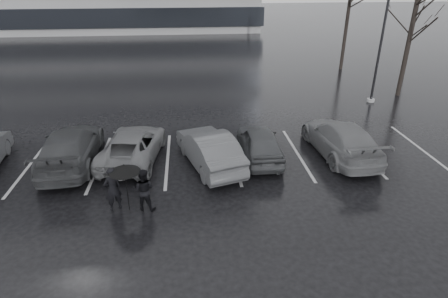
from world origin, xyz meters
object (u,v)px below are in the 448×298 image
lamp_post (382,39)px  car_west_a (209,149)px  car_east (341,139)px  tree_ne (412,28)px  pedestrian_right (144,190)px  pedestrian_left (113,189)px  car_west_c (70,147)px  car_west_b (133,145)px  tree_east (411,30)px  tree_north (348,13)px  car_main (260,142)px

lamp_post → car_west_a: bearing=-145.2°
car_east → tree_ne: (9.34, 11.70, 2.78)m
car_east → pedestrian_right: (-7.95, -3.34, 0.01)m
pedestrian_left → pedestrian_right: size_ratio=1.05×
car_east → car_west_c: bearing=-4.9°
car_west_c → tree_ne: bearing=-154.3°
pedestrian_left → car_west_b: bearing=-123.8°
lamp_post → tree_east: lamp_post is taller
pedestrian_left → tree_ne: tree_ne is taller
tree_north → lamp_post: bearing=-99.0°
pedestrian_right → tree_east: (14.80, 11.03, 3.26)m
car_west_c → car_east: 11.22m
car_west_a → pedestrian_right: size_ratio=2.98×
car_west_b → car_west_a: bearing=173.3°
tree_east → car_west_a: bearing=-146.9°
pedestrian_right → lamp_post: (12.51, 9.97, 2.95)m
car_west_a → tree_east: bearing=-163.8°
car_west_b → tree_north: size_ratio=0.54×
car_west_b → tree_north: tree_north is taller
pedestrian_left → tree_north: bearing=-160.2°
pedestrian_right → tree_east: 18.74m
pedestrian_left → tree_east: tree_east is taller
car_main → car_east: size_ratio=0.79×
car_west_c → pedestrian_right: bearing=128.8°
car_west_a → car_west_c: bearing=-24.1°
car_main → tree_north: bearing=-122.1°
car_west_b → tree_ne: tree_ne is taller
pedestrian_right → lamp_post: 16.27m
car_main → pedestrian_left: 6.41m
car_west_b → lamp_post: 15.02m
car_east → tree_east: (6.84, 7.70, 3.28)m
car_west_b → pedestrian_left: (-0.20, -3.64, 0.14)m
car_main → pedestrian_right: (-4.47, -3.40, 0.07)m
pedestrian_left → lamp_post: size_ratio=0.19×
car_east → pedestrian_left: pedestrian_left is taller
car_east → tree_east: 10.81m
pedestrian_right → car_east: bearing=-143.3°
car_west_c → pedestrian_right: car_west_c is taller
car_east → pedestrian_right: size_ratio=3.38×
car_main → tree_north: tree_north is taller
car_west_a → car_east: car_west_a is taller
car_east → tree_north: (5.84, 14.70, 3.53)m
tree_north → car_west_c: bearing=-139.8°
car_east → car_west_a: bearing=0.9°
car_west_b → car_west_c: 2.46m
car_west_c → tree_ne: 23.68m
car_west_b → lamp_post: (13.31, 6.26, 3.05)m
car_west_a → car_east: bearing=167.5°
car_main → car_west_b: bearing=-2.9°
tree_east → car_east: bearing=-131.6°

